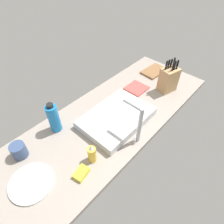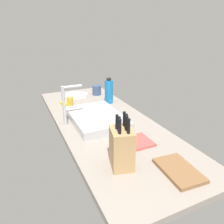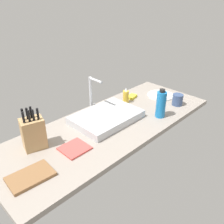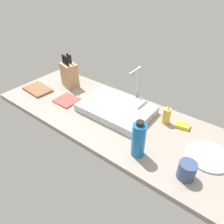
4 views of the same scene
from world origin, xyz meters
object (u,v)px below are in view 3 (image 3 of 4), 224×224
object	(u,v)px
faucet	(92,91)
water_bottle	(161,104)
dish_sponge	(132,97)
soap_bottle	(126,96)
sink_basin	(106,117)
knife_block	(33,133)
cutting_board	(31,176)
dinner_plate	(160,95)
dish_towel	(75,148)
coffee_mug	(178,100)

from	to	relation	value
faucet	water_bottle	world-z (taller)	faucet
water_bottle	dish_sponge	size ratio (longest dim) A/B	2.50
soap_bottle	water_bottle	size ratio (longest dim) A/B	0.60
sink_basin	faucet	distance (cm)	24.41
sink_basin	dish_sponge	bearing A→B (deg)	15.92
sink_basin	knife_block	bearing A→B (deg)	172.06
soap_bottle	knife_block	bearing A→B (deg)	-178.23
knife_block	soap_bottle	bearing A→B (deg)	16.87
sink_basin	cutting_board	distance (cm)	71.82
water_bottle	faucet	bearing A→B (deg)	122.94
sink_basin	dish_sponge	xyz separation A→B (cm)	(43.70, 12.46, -1.57)
soap_bottle	water_bottle	distance (cm)	35.48
cutting_board	soap_bottle	xyz separation A→B (cm)	(103.27, 25.10, 4.92)
sink_basin	water_bottle	world-z (taller)	water_bottle
soap_bottle	dinner_plate	size ratio (longest dim) A/B	0.57
knife_block	water_bottle	distance (cm)	93.22
cutting_board	faucet	bearing A→B (deg)	25.10
water_bottle	dish_sponge	bearing A→B (deg)	73.96
dish_towel	cutting_board	bearing A→B (deg)	-173.96
dinner_plate	dish_sponge	bearing A→B (deg)	143.78
water_bottle	dish_towel	size ratio (longest dim) A/B	1.37
soap_bottle	dish_sponge	xyz separation A→B (cm)	(10.68, 2.16, -4.62)
faucet	dish_towel	xyz separation A→B (cm)	(-42.57, -31.41, -15.68)
cutting_board	dish_towel	bearing A→B (deg)	6.04
coffee_mug	dish_sponge	xyz separation A→B (cm)	(-16.14, 36.04, -3.49)
soap_bottle	water_bottle	xyz separation A→B (cm)	(-0.05, -35.17, 4.68)
water_bottle	dinner_plate	xyz separation A→B (cm)	(32.25, 21.57, -9.89)
dish_towel	coffee_mug	world-z (taller)	coffee_mug
faucet	coffee_mug	size ratio (longest dim) A/B	2.95
dish_sponge	faucet	bearing A→B (deg)	169.33
faucet	water_bottle	xyz separation A→B (cm)	(29.04, -44.82, -5.79)
sink_basin	dinner_plate	bearing A→B (deg)	-2.90
cutting_board	dish_sponge	size ratio (longest dim) A/B	2.58
knife_block	soap_bottle	distance (cm)	87.59
faucet	knife_block	bearing A→B (deg)	-168.04
sink_basin	dish_towel	distance (cm)	40.36
soap_bottle	dinner_plate	distance (cm)	35.34
dinner_plate	coffee_mug	distance (cm)	21.38
water_bottle	dinner_plate	distance (cm)	40.04
coffee_mug	dinner_plate	bearing A→B (deg)	75.15
sink_basin	dish_towel	xyz separation A→B (cm)	(-38.64, -11.46, -2.17)
dish_sponge	soap_bottle	bearing A→B (deg)	-168.57
knife_block	cutting_board	xyz separation A→B (cm)	(-15.84, -22.39, -9.52)
faucet	dinner_plate	distance (cm)	67.40
sink_basin	water_bottle	bearing A→B (deg)	-37.03
faucet	water_bottle	size ratio (longest dim) A/B	1.23
sink_basin	dish_sponge	size ratio (longest dim) A/B	5.47
sink_basin	cutting_board	size ratio (longest dim) A/B	2.12
cutting_board	coffee_mug	world-z (taller)	coffee_mug
water_bottle	dish_towel	xyz separation A→B (cm)	(-71.61, 13.42, -9.89)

